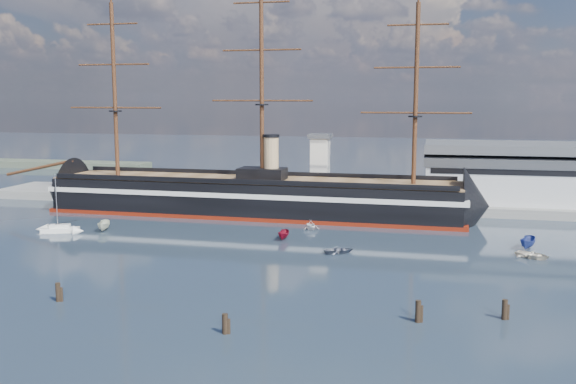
# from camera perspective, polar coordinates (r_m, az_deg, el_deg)

# --- Properties ---
(ground) EXTENTS (600.00, 600.00, 0.00)m
(ground) POSITION_cam_1_polar(r_m,az_deg,el_deg) (118.58, -1.40, -3.90)
(ground) COLOR #273343
(ground) RESTS_ON ground
(quay) EXTENTS (180.00, 18.00, 2.00)m
(quay) POSITION_cam_1_polar(r_m,az_deg,el_deg) (151.55, 5.64, -1.23)
(quay) COLOR slate
(quay) RESTS_ON ground
(warehouse) EXTENTS (63.00, 21.00, 11.60)m
(warehouse) POSITION_cam_1_polar(r_m,az_deg,el_deg) (156.01, 23.66, 1.34)
(warehouse) COLOR #B7BABC
(warehouse) RESTS_ON ground
(quay_tower) EXTENTS (5.00, 5.00, 15.00)m
(quay_tower) POSITION_cam_1_polar(r_m,az_deg,el_deg) (148.32, 2.86, 2.39)
(quay_tower) COLOR silver
(quay_tower) RESTS_ON ground
(warship) EXTENTS (113.01, 17.78, 53.94)m
(warship) POSITION_cam_1_polar(r_m,az_deg,el_deg) (139.71, -3.77, -0.35)
(warship) COLOR black
(warship) RESTS_ON ground
(sailboat) EXTENTS (7.21, 4.26, 11.09)m
(sailboat) POSITION_cam_1_polar(r_m,az_deg,el_deg) (128.55, -19.61, -3.10)
(sailboat) COLOR white
(sailboat) RESTS_ON ground
(motorboat_a) EXTENTS (6.34, 3.78, 2.38)m
(motorboat_a) POSITION_cam_1_polar(r_m,az_deg,el_deg) (127.69, -16.03, -3.34)
(motorboat_a) COLOR #E7EACA
(motorboat_a) RESTS_ON ground
(motorboat_b) EXTENTS (2.55, 3.31, 1.44)m
(motorboat_b) POSITION_cam_1_polar(r_m,az_deg,el_deg) (105.68, 4.55, -5.45)
(motorboat_b) COLOR slate
(motorboat_b) RESTS_ON ground
(motorboat_c) EXTENTS (5.04, 1.87, 2.01)m
(motorboat_c) POSITION_cam_1_polar(r_m,az_deg,el_deg) (115.35, -0.38, -4.24)
(motorboat_c) COLOR maroon
(motorboat_c) RESTS_ON ground
(motorboat_d) EXTENTS (6.24, 5.36, 2.14)m
(motorboat_d) POSITION_cam_1_polar(r_m,az_deg,el_deg) (123.72, 2.05, -3.38)
(motorboat_d) COLOR white
(motorboat_d) RESTS_ON ground
(motorboat_e) EXTENTS (2.85, 3.54, 1.55)m
(motorboat_e) POSITION_cam_1_polar(r_m,az_deg,el_deg) (109.33, 20.90, -5.52)
(motorboat_e) COLOR silver
(motorboat_e) RESTS_ON ground
(motorboat_f) EXTENTS (6.89, 4.37, 2.59)m
(motorboat_f) POSITION_cam_1_polar(r_m,az_deg,el_deg) (115.38, 20.52, -4.78)
(motorboat_f) COLOR navy
(motorboat_f) RESTS_ON ground
(piling_near_left) EXTENTS (0.64, 0.64, 3.08)m
(piling_near_left) POSITION_cam_1_polar(r_m,az_deg,el_deg) (86.21, -19.72, -9.13)
(piling_near_left) COLOR black
(piling_near_left) RESTS_ON ground
(piling_near_mid) EXTENTS (0.64, 0.64, 2.95)m
(piling_near_mid) POSITION_cam_1_polar(r_m,az_deg,el_deg) (71.10, -5.61, -12.44)
(piling_near_mid) COLOR black
(piling_near_mid) RESTS_ON ground
(piling_near_right) EXTENTS (0.64, 0.64, 3.26)m
(piling_near_right) POSITION_cam_1_polar(r_m,az_deg,el_deg) (75.62, 11.46, -11.27)
(piling_near_right) COLOR black
(piling_near_right) RESTS_ON ground
(piling_far_right) EXTENTS (0.64, 0.64, 3.05)m
(piling_far_right) POSITION_cam_1_polar(r_m,az_deg,el_deg) (79.03, 18.66, -10.68)
(piling_far_right) COLOR black
(piling_far_right) RESTS_ON ground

